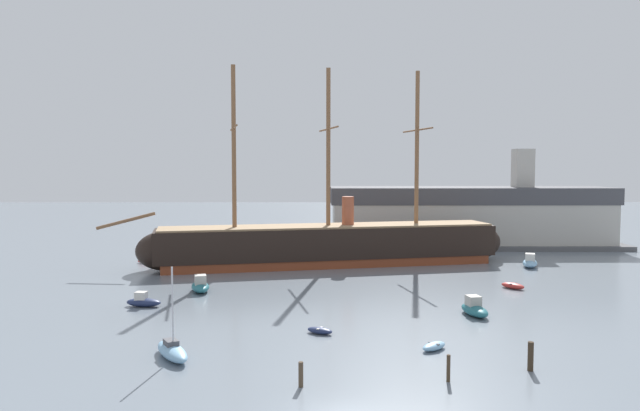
{
  "coord_description": "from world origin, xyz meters",
  "views": [
    {
      "loc": [
        -1.22,
        -34.36,
        14.6
      ],
      "look_at": [
        -0.76,
        39.52,
        9.59
      ],
      "focal_mm": 34.07,
      "sensor_mm": 36.0,
      "label": 1
    }
  ],
  "objects_px": {
    "mooring_piling_right_pair": "(531,356)",
    "dockside_warehouse_right": "(470,217)",
    "sailboat_foreground_left": "(172,350)",
    "dinghy_foreground_right": "(434,346)",
    "dinghy_far_left": "(146,261)",
    "tall_ship": "(328,244)",
    "motorboat_alongside_bow": "(200,286)",
    "dinghy_alongside_stern": "(513,286)",
    "motorboat_mid_left": "(143,301)",
    "dinghy_distant_centre": "(332,252)",
    "motorboat_mid_right": "(474,309)",
    "dinghy_near_centre": "(320,331)",
    "mooring_piling_nearest": "(301,374)",
    "mooring_piling_left_pair": "(448,368)",
    "motorboat_far_right": "(530,262)"
  },
  "relations": [
    {
      "from": "sailboat_foreground_left",
      "to": "motorboat_mid_left",
      "type": "height_order",
      "value": "sailboat_foreground_left"
    },
    {
      "from": "sailboat_foreground_left",
      "to": "dinghy_distant_centre",
      "type": "xyz_separation_m",
      "value": [
        13.46,
        53.53,
        -0.27
      ]
    },
    {
      "from": "dinghy_alongside_stern",
      "to": "dinghy_far_left",
      "type": "distance_m",
      "value": 51.83
    },
    {
      "from": "dinghy_far_left",
      "to": "mooring_piling_left_pair",
      "type": "height_order",
      "value": "mooring_piling_left_pair"
    },
    {
      "from": "dinghy_foreground_right",
      "to": "mooring_piling_nearest",
      "type": "relative_size",
      "value": 1.55
    },
    {
      "from": "tall_ship",
      "to": "dinghy_foreground_right",
      "type": "height_order",
      "value": "tall_ship"
    },
    {
      "from": "tall_ship",
      "to": "dinghy_far_left",
      "type": "height_order",
      "value": "tall_ship"
    },
    {
      "from": "motorboat_mid_left",
      "to": "motorboat_far_right",
      "type": "bearing_deg",
      "value": 26.2
    },
    {
      "from": "motorboat_alongside_bow",
      "to": "mooring_piling_nearest",
      "type": "bearing_deg",
      "value": -67.66
    },
    {
      "from": "dinghy_distant_centre",
      "to": "motorboat_mid_right",
      "type": "bearing_deg",
      "value": -72.61
    },
    {
      "from": "mooring_piling_right_pair",
      "to": "dockside_warehouse_right",
      "type": "height_order",
      "value": "dockside_warehouse_right"
    },
    {
      "from": "dinghy_alongside_stern",
      "to": "motorboat_mid_left",
      "type": "bearing_deg",
      "value": -167.94
    },
    {
      "from": "mooring_piling_nearest",
      "to": "mooring_piling_right_pair",
      "type": "height_order",
      "value": "mooring_piling_right_pair"
    },
    {
      "from": "motorboat_alongside_bow",
      "to": "dinghy_far_left",
      "type": "height_order",
      "value": "motorboat_alongside_bow"
    },
    {
      "from": "tall_ship",
      "to": "dinghy_foreground_right",
      "type": "relative_size",
      "value": 22.31
    },
    {
      "from": "dockside_warehouse_right",
      "to": "motorboat_mid_right",
      "type": "bearing_deg",
      "value": -103.72
    },
    {
      "from": "dinghy_near_centre",
      "to": "motorboat_mid_right",
      "type": "distance_m",
      "value": 16.29
    },
    {
      "from": "tall_ship",
      "to": "motorboat_mid_left",
      "type": "bearing_deg",
      "value": -127.39
    },
    {
      "from": "motorboat_alongside_bow",
      "to": "mooring_piling_left_pair",
      "type": "height_order",
      "value": "motorboat_alongside_bow"
    },
    {
      "from": "dinghy_distant_centre",
      "to": "mooring_piling_right_pair",
      "type": "xyz_separation_m",
      "value": [
        12.6,
        -56.52,
        0.73
      ]
    },
    {
      "from": "dinghy_near_centre",
      "to": "motorboat_far_right",
      "type": "xyz_separation_m",
      "value": [
        30.15,
        33.92,
        0.42
      ]
    },
    {
      "from": "dinghy_near_centre",
      "to": "dinghy_foreground_right",
      "type": "bearing_deg",
      "value": -27.44
    },
    {
      "from": "motorboat_mid_right",
      "to": "mooring_piling_right_pair",
      "type": "relative_size",
      "value": 2.26
    },
    {
      "from": "motorboat_mid_left",
      "to": "dinghy_foreground_right",
      "type": "bearing_deg",
      "value": -28.67
    },
    {
      "from": "mooring_piling_right_pair",
      "to": "mooring_piling_left_pair",
      "type": "bearing_deg",
      "value": -161.26
    },
    {
      "from": "mooring_piling_right_pair",
      "to": "mooring_piling_nearest",
      "type": "bearing_deg",
      "value": -169.39
    },
    {
      "from": "dinghy_near_centre",
      "to": "motorboat_alongside_bow",
      "type": "distance_m",
      "value": 22.11
    },
    {
      "from": "dinghy_foreground_right",
      "to": "motorboat_mid_left",
      "type": "xyz_separation_m",
      "value": [
        -27.09,
        14.81,
        0.23
      ]
    },
    {
      "from": "dinghy_alongside_stern",
      "to": "dinghy_foreground_right",
      "type": "bearing_deg",
      "value": -120.49
    },
    {
      "from": "motorboat_far_right",
      "to": "mooring_piling_nearest",
      "type": "xyz_separation_m",
      "value": [
        -31.48,
        -46.47,
        0.14
      ]
    },
    {
      "from": "mooring_piling_nearest",
      "to": "dinghy_near_centre",
      "type": "bearing_deg",
      "value": 83.97
    },
    {
      "from": "dinghy_far_left",
      "to": "dockside_warehouse_right",
      "type": "bearing_deg",
      "value": 18.85
    },
    {
      "from": "tall_ship",
      "to": "motorboat_alongside_bow",
      "type": "height_order",
      "value": "tall_ship"
    },
    {
      "from": "sailboat_foreground_left",
      "to": "dinghy_foreground_right",
      "type": "height_order",
      "value": "sailboat_foreground_left"
    },
    {
      "from": "sailboat_foreground_left",
      "to": "motorboat_far_right",
      "type": "distance_m",
      "value": 57.84
    },
    {
      "from": "dinghy_foreground_right",
      "to": "dinghy_near_centre",
      "type": "height_order",
      "value": "dinghy_foreground_right"
    },
    {
      "from": "tall_ship",
      "to": "dinghy_distant_centre",
      "type": "height_order",
      "value": "tall_ship"
    },
    {
      "from": "dinghy_foreground_right",
      "to": "dinghy_near_centre",
      "type": "bearing_deg",
      "value": 152.56
    },
    {
      "from": "mooring_piling_nearest",
      "to": "dockside_warehouse_right",
      "type": "relative_size",
      "value": 0.03
    },
    {
      "from": "mooring_piling_nearest",
      "to": "dockside_warehouse_right",
      "type": "bearing_deg",
      "value": 67.38
    },
    {
      "from": "dinghy_foreground_right",
      "to": "motorboat_alongside_bow",
      "type": "relative_size",
      "value": 0.51
    },
    {
      "from": "dockside_warehouse_right",
      "to": "motorboat_far_right",
      "type": "bearing_deg",
      "value": -81.71
    },
    {
      "from": "tall_ship",
      "to": "dinghy_far_left",
      "type": "relative_size",
      "value": 21.29
    },
    {
      "from": "mooring_piling_right_pair",
      "to": "tall_ship",
      "type": "bearing_deg",
      "value": 106.54
    },
    {
      "from": "motorboat_mid_left",
      "to": "mooring_piling_left_pair",
      "type": "bearing_deg",
      "value": -39.24
    },
    {
      "from": "sailboat_foreground_left",
      "to": "motorboat_alongside_bow",
      "type": "relative_size",
      "value": 1.38
    },
    {
      "from": "dinghy_alongside_stern",
      "to": "dinghy_near_centre",
      "type": "bearing_deg",
      "value": -140.37
    },
    {
      "from": "motorboat_mid_left",
      "to": "mooring_piling_right_pair",
      "type": "height_order",
      "value": "mooring_piling_right_pair"
    },
    {
      "from": "mooring_piling_left_pair",
      "to": "tall_ship",
      "type": "bearing_deg",
      "value": 98.58
    },
    {
      "from": "sailboat_foreground_left",
      "to": "mooring_piling_right_pair",
      "type": "height_order",
      "value": "sailboat_foreground_left"
    }
  ]
}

